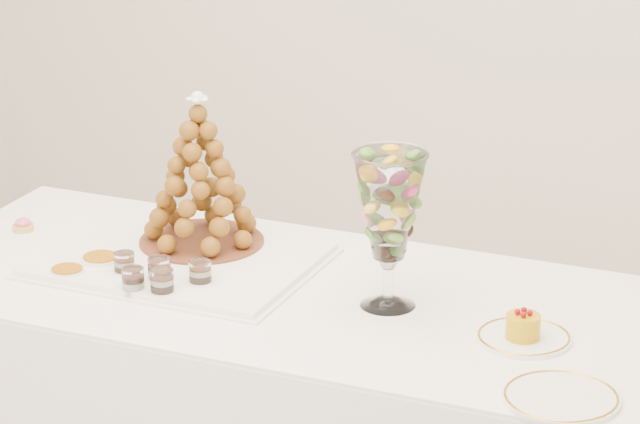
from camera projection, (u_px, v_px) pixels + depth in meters
The scene contains 14 objects.
lace_tray at pixel (179, 261), 3.70m from camera, with size 0.64×0.48×0.02m, color white.
macaron_vase at pixel (389, 208), 3.39m from camera, with size 0.17×0.17×0.36m.
cake_plate at pixel (524, 338), 3.29m from camera, with size 0.21×0.21×0.01m, color white.
spare_plate at pixel (561, 398), 3.02m from camera, with size 0.24×0.24×0.01m, color white.
pink_tart at pixel (23, 225), 3.92m from camera, with size 0.05×0.05×0.03m.
verrine_a at pixel (124, 266), 3.60m from camera, with size 0.05×0.05×0.07m, color white.
verrine_b at pixel (159, 273), 3.56m from camera, with size 0.05×0.05×0.07m, color white.
verrine_c at pixel (200, 275), 3.54m from camera, with size 0.05×0.05×0.07m, color white.
verrine_d at pixel (133, 282), 3.50m from camera, with size 0.05×0.05×0.07m, color white.
verrine_e at pixel (162, 285), 3.49m from camera, with size 0.05×0.05×0.07m, color white.
ramekin_back at pixel (101, 263), 3.67m from camera, with size 0.09×0.09×0.03m, color white.
ramekin_front at pixel (67, 275), 3.61m from camera, with size 0.08×0.08×0.03m, color white.
croquembouche at pixel (200, 170), 3.72m from camera, with size 0.31×0.31×0.39m.
mousse_cake at pixel (523, 326), 3.27m from camera, with size 0.08×0.08×0.07m.
Camera 1 is at (1.61, -2.76, 2.17)m, focal length 85.00 mm.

